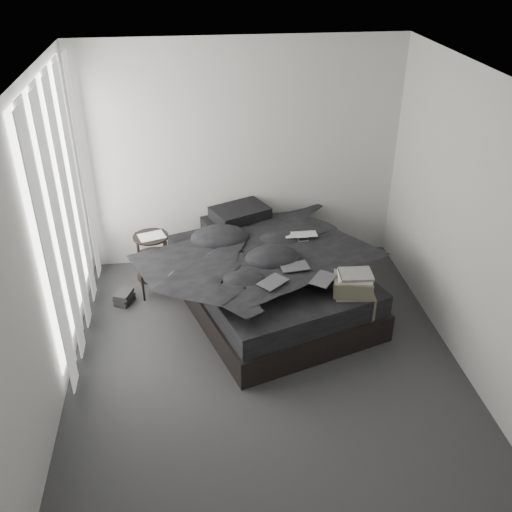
{
  "coord_description": "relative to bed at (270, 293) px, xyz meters",
  "views": [
    {
      "loc": [
        -0.6,
        -3.99,
        3.58
      ],
      "look_at": [
        0.0,
        0.8,
        0.75
      ],
      "focal_mm": 40.0,
      "sensor_mm": 36.0,
      "label": 1
    }
  ],
  "objects": [
    {
      "name": "laptop",
      "position": [
        0.36,
        0.17,
        0.64
      ],
      "size": [
        0.35,
        0.22,
        0.03
      ],
      "primitive_type": "imported",
      "rotation": [
        0.0,
        0.0,
        0.0
      ],
      "color": "silver",
      "rests_on": "duvet"
    },
    {
      "name": "curtain_left",
      "position": [
        -1.91,
        -0.12,
        1.13
      ],
      "size": [
        0.06,
        2.12,
        2.48
      ],
      "primitive_type": "cube",
      "color": "white",
      "rests_on": "wall_left"
    },
    {
      "name": "window_left",
      "position": [
        -1.96,
        -0.12,
        1.2
      ],
      "size": [
        0.02,
        2.0,
        2.3
      ],
      "primitive_type": "cube",
      "color": "white",
      "rests_on": "wall_left"
    },
    {
      "name": "bed",
      "position": [
        0.0,
        0.0,
        0.0
      ],
      "size": [
        2.22,
        2.55,
        0.29
      ],
      "primitive_type": "cube",
      "rotation": [
        0.0,
        0.0,
        0.32
      ],
      "color": "black",
      "rests_on": "floor"
    },
    {
      "name": "wall_left",
      "position": [
        -1.98,
        -1.02,
        1.15
      ],
      "size": [
        0.01,
        4.2,
        2.6
      ],
      "primitive_type": "cube",
      "color": "silver",
      "rests_on": "ground"
    },
    {
      "name": "box_mid",
      "position": [
        0.72,
        -0.65,
        0.27
      ],
      "size": [
        0.41,
        0.34,
        0.23
      ],
      "primitive_type": "cube",
      "rotation": [
        0.0,
        0.0,
        -0.11
      ],
      "color": "#565143",
      "rests_on": "box_lower"
    },
    {
      "name": "box_upper",
      "position": [
        0.7,
        -0.64,
        0.46
      ],
      "size": [
        0.42,
        0.37,
        0.16
      ],
      "primitive_type": "cube",
      "rotation": [
        0.0,
        0.0,
        -0.23
      ],
      "color": "#565143",
      "rests_on": "box_mid"
    },
    {
      "name": "ceiling",
      "position": [
        -0.18,
        -1.02,
        2.45
      ],
      "size": [
        3.6,
        4.2,
        0.01
      ],
      "primitive_type": "cube",
      "color": "white",
      "rests_on": "ground"
    },
    {
      "name": "box_lower",
      "position": [
        0.71,
        -0.64,
        0.0
      ],
      "size": [
        0.46,
        0.38,
        0.3
      ],
      "primitive_type": "cube",
      "rotation": [
        0.0,
        0.0,
        -0.18
      ],
      "color": "black",
      "rests_on": "floor"
    },
    {
      "name": "comic_c",
      "position": [
        0.41,
        -0.64,
        0.64
      ],
      "size": [
        0.3,
        0.32,
        0.01
      ],
      "primitive_type": "cube",
      "rotation": [
        0.0,
        0.0,
        0.93
      ],
      "color": "black",
      "rests_on": "duvet"
    },
    {
      "name": "duvet",
      "position": [
        0.02,
        -0.05,
        0.5
      ],
      "size": [
        2.08,
        2.24,
        0.25
      ],
      "primitive_type": "imported",
      "rotation": [
        0.0,
        0.0,
        0.32
      ],
      "color": "black",
      "rests_on": "mattress"
    },
    {
      "name": "pillow_lower",
      "position": [
        -0.31,
        0.78,
        0.45
      ],
      "size": [
        0.75,
        0.62,
        0.15
      ],
      "primitive_type": "cube",
      "rotation": [
        0.0,
        0.0,
        0.32
      ],
      "color": "black",
      "rests_on": "mattress"
    },
    {
      "name": "mattress",
      "position": [
        0.0,
        0.0,
        0.26
      ],
      "size": [
        2.14,
        2.47,
        0.23
      ],
      "primitive_type": "cube",
      "rotation": [
        0.0,
        0.0,
        0.32
      ],
      "color": "black",
      "rests_on": "bed"
    },
    {
      "name": "wall_back",
      "position": [
        -0.18,
        1.08,
        1.15
      ],
      "size": [
        3.6,
        0.01,
        2.6
      ],
      "primitive_type": "cube",
      "color": "silver",
      "rests_on": "ground"
    },
    {
      "name": "floor_books",
      "position": [
        -1.56,
        0.23,
        -0.07
      ],
      "size": [
        0.23,
        0.26,
        0.15
      ],
      "primitive_type": "cube",
      "rotation": [
        0.0,
        0.0,
        -0.41
      ],
      "color": "black",
      "rests_on": "floor"
    },
    {
      "name": "pillow_upper",
      "position": [
        -0.23,
        0.78,
        0.59
      ],
      "size": [
        0.72,
        0.63,
        0.14
      ],
      "primitive_type": "cube",
      "rotation": [
        0.0,
        0.0,
        0.42
      ],
      "color": "black",
      "rests_on": "pillow_lower"
    },
    {
      "name": "art_book_snake",
      "position": [
        0.72,
        -0.65,
        0.59
      ],
      "size": [
        0.32,
        0.26,
        0.03
      ],
      "primitive_type": "cube",
      "rotation": [
        0.0,
        0.0,
        -0.07
      ],
      "color": "silver",
      "rests_on": "art_book_white"
    },
    {
      "name": "art_book_white",
      "position": [
        0.71,
        -0.64,
        0.56
      ],
      "size": [
        0.35,
        0.3,
        0.03
      ],
      "primitive_type": "cube",
      "rotation": [
        0.0,
        0.0,
        -0.18
      ],
      "color": "silver",
      "rests_on": "box_upper"
    },
    {
      "name": "floor",
      "position": [
        -0.18,
        -1.02,
        -0.15
      ],
      "size": [
        3.6,
        4.2,
        0.01
      ],
      "primitive_type": "cube",
      "color": "#313133",
      "rests_on": "ground"
    },
    {
      "name": "comic_a",
      "position": [
        -0.07,
        -0.63,
        0.63
      ],
      "size": [
        0.32,
        0.31,
        0.01
      ],
      "primitive_type": "cube",
      "rotation": [
        0.0,
        0.0,
        0.7
      ],
      "color": "black",
      "rests_on": "duvet"
    },
    {
      "name": "wall_right",
      "position": [
        1.62,
        -1.02,
        1.15
      ],
      "size": [
        0.01,
        4.2,
        2.6
      ],
      "primitive_type": "cube",
      "color": "silver",
      "rests_on": "ground"
    },
    {
      "name": "papers",
      "position": [
        -1.21,
        0.4,
        0.56
      ],
      "size": [
        0.32,
        0.27,
        0.01
      ],
      "primitive_type": "cube",
      "rotation": [
        0.0,
        0.0,
        0.31
      ],
      "color": "white",
      "rests_on": "side_stand"
    },
    {
      "name": "comic_b",
      "position": [
        0.18,
        -0.38,
        0.64
      ],
      "size": [
        0.29,
        0.21,
        0.01
      ],
      "primitive_type": "cube",
      "rotation": [
        0.0,
        0.0,
        0.11
      ],
      "color": "black",
      "rests_on": "duvet"
    },
    {
      "name": "side_stand",
      "position": [
        -1.23,
        0.41,
        0.2
      ],
      "size": [
        0.43,
        0.43,
        0.7
      ],
      "primitive_type": "cylinder",
      "rotation": [
        0.0,
        0.0,
        0.13
      ],
      "color": "black",
      "rests_on": "floor"
    },
    {
      "name": "wall_front",
      "position": [
        -0.18,
        -3.12,
        1.15
      ],
      "size": [
        3.6,
        0.01,
        2.6
      ],
      "primitive_type": "cube",
      "color": "silver",
      "rests_on": "ground"
    }
  ]
}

